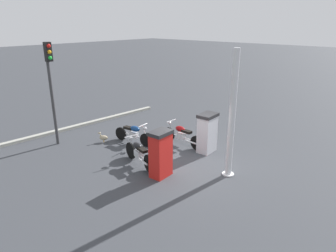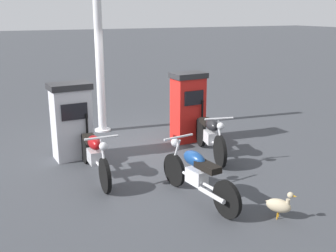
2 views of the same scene
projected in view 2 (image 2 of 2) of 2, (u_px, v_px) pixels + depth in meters
The scene contains 8 objects.
ground_plane at pixel (133, 147), 8.95m from camera, with size 120.00×120.00×0.00m, color #383A3F.
fuel_pump_near at pixel (72, 121), 8.11m from camera, with size 0.61×0.83×1.55m.
fuel_pump_far at pixel (188, 107), 9.21m from camera, with size 0.57×0.78×1.58m.
motorcycle_near_pump at pixel (94, 153), 7.24m from camera, with size 2.08×0.56×0.93m.
motorcycle_far_pump at pixel (210, 135), 8.28m from camera, with size 1.91×0.73×0.95m.
motorcycle_extra at pixel (197, 173), 6.36m from camera, with size 1.91×0.56×0.92m.
wandering_duck at pixel (279, 205), 5.82m from camera, with size 0.41×0.36×0.45m.
canopy_support_pole at pixel (99, 51), 9.66m from camera, with size 0.40×0.40×4.13m.
Camera 2 is at (7.98, -2.98, 2.89)m, focal length 43.34 mm.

